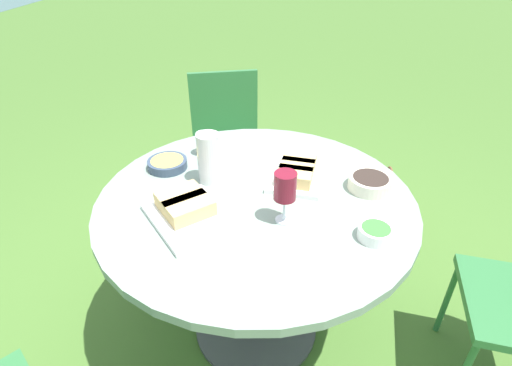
# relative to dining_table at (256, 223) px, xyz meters

# --- Properties ---
(ground_plane) EXTENTS (40.00, 40.00, 0.00)m
(ground_plane) POSITION_rel_dining_table_xyz_m (0.00, 0.00, -0.64)
(ground_plane) COLOR #446B2B
(dining_table) EXTENTS (1.22, 1.22, 0.77)m
(dining_table) POSITION_rel_dining_table_xyz_m (0.00, 0.00, 0.00)
(dining_table) COLOR #4C4C51
(dining_table) RESTS_ON ground_plane
(chair_near_right) EXTENTS (0.52, 0.53, 0.89)m
(chair_near_right) POSITION_rel_dining_table_xyz_m (1.06, 0.29, -0.11)
(chair_near_right) COLOR #2D6B38
(chair_near_right) RESTS_ON ground_plane
(water_pitcher) EXTENTS (0.10, 0.09, 0.21)m
(water_pitcher) POSITION_rel_dining_table_xyz_m (0.10, 0.20, 0.24)
(water_pitcher) COLOR silver
(water_pitcher) RESTS_ON dining_table
(wine_glass) EXTENTS (0.08, 0.08, 0.20)m
(wine_glass) POSITION_rel_dining_table_xyz_m (-0.14, -0.11, 0.27)
(wine_glass) COLOR silver
(wine_glass) RESTS_ON dining_table
(platter_bread_main) EXTENTS (0.32, 0.25, 0.07)m
(platter_bread_main) POSITION_rel_dining_table_xyz_m (0.15, -0.16, 0.17)
(platter_bread_main) COLOR white
(platter_bread_main) RESTS_ON dining_table
(platter_charcuterie) EXTENTS (0.40, 0.39, 0.07)m
(platter_charcuterie) POSITION_rel_dining_table_xyz_m (-0.15, 0.23, 0.16)
(platter_charcuterie) COLOR white
(platter_charcuterie) RESTS_ON dining_table
(bowl_fries) EXTENTS (0.17, 0.17, 0.04)m
(bowl_fries) POSITION_rel_dining_table_xyz_m (0.18, 0.40, 0.16)
(bowl_fries) COLOR #334256
(bowl_fries) RESTS_ON dining_table
(bowl_salad) EXTENTS (0.12, 0.12, 0.04)m
(bowl_salad) POSITION_rel_dining_table_xyz_m (-0.21, -0.42, 0.16)
(bowl_salad) COLOR white
(bowl_salad) RESTS_ON dining_table
(bowl_olives) EXTENTS (0.17, 0.17, 0.05)m
(bowl_olives) POSITION_rel_dining_table_xyz_m (0.09, -0.44, 0.16)
(bowl_olives) COLOR beige
(bowl_olives) RESTS_ON dining_table
(cup_water_near) EXTENTS (0.07, 0.07, 0.11)m
(cup_water_near) POSITION_rel_dining_table_xyz_m (0.32, 0.26, 0.19)
(cup_water_near) COLOR silver
(cup_water_near) RESTS_ON dining_table
(handbag) EXTENTS (0.30, 0.14, 0.37)m
(handbag) POSITION_rel_dining_table_xyz_m (0.96, -0.77, -0.51)
(handbag) COLOR brown
(handbag) RESTS_ON ground_plane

